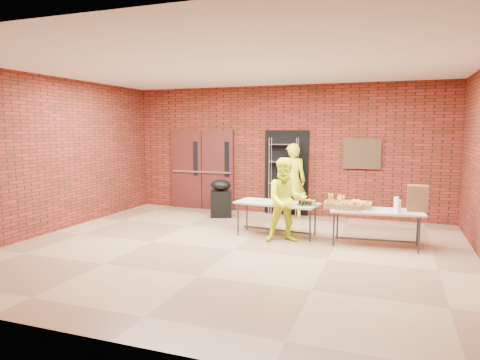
% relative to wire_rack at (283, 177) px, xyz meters
% --- Properties ---
extents(room, '(8.08, 7.08, 3.28)m').
position_rel_wire_rack_xyz_m(room, '(-0.06, -3.32, 0.64)').
color(room, '#816345').
rests_on(room, ground).
extents(double_doors, '(1.78, 0.12, 2.10)m').
position_rel_wire_rack_xyz_m(double_doors, '(-2.26, 0.12, 0.10)').
color(double_doors, '#441413').
rests_on(double_doors, room).
extents(dark_doorway, '(1.10, 0.06, 2.10)m').
position_rel_wire_rack_xyz_m(dark_doorway, '(0.04, 0.14, 0.09)').
color(dark_doorway, black).
rests_on(dark_doorway, room).
extents(bronze_plaque, '(0.85, 0.04, 0.70)m').
position_rel_wire_rack_xyz_m(bronze_plaque, '(1.84, 0.13, 0.59)').
color(bronze_plaque, '#3B2917').
rests_on(bronze_plaque, room).
extents(wire_rack, '(0.72, 0.31, 1.92)m').
position_rel_wire_rack_xyz_m(wire_rack, '(0.00, 0.00, 0.00)').
color(wire_rack, silver).
rests_on(wire_rack, room).
extents(table_left, '(1.71, 0.88, 0.67)m').
position_rel_wire_rack_xyz_m(table_left, '(0.38, -2.04, -0.34)').
color(table_left, tan).
rests_on(table_left, room).
extents(table_right, '(1.67, 0.82, 0.67)m').
position_rel_wire_rack_xyz_m(table_right, '(2.28, -2.18, -0.35)').
color(table_right, tan).
rests_on(table_right, room).
extents(basket_bananas, '(0.47, 0.37, 0.15)m').
position_rel_wire_rack_xyz_m(basket_bananas, '(1.59, -2.21, -0.23)').
color(basket_bananas, olive).
rests_on(basket_bananas, table_right).
extents(basket_oranges, '(0.48, 0.37, 0.15)m').
position_rel_wire_rack_xyz_m(basket_oranges, '(1.95, -2.12, -0.23)').
color(basket_oranges, olive).
rests_on(basket_oranges, table_right).
extents(basket_apples, '(0.45, 0.35, 0.14)m').
position_rel_wire_rack_xyz_m(basket_apples, '(1.80, -2.31, -0.23)').
color(basket_apples, olive).
rests_on(basket_apples, table_right).
extents(muffin_tray, '(0.40, 0.40, 0.10)m').
position_rel_wire_rack_xyz_m(muffin_tray, '(1.00, -2.09, -0.24)').
color(muffin_tray, '#144C1F').
rests_on(muffin_tray, table_left).
extents(napkin_box, '(0.17, 0.11, 0.06)m').
position_rel_wire_rack_xyz_m(napkin_box, '(0.02, -2.09, -0.26)').
color(napkin_box, white).
rests_on(napkin_box, table_left).
extents(coffee_dispenser, '(0.35, 0.31, 0.46)m').
position_rel_wire_rack_xyz_m(coffee_dispenser, '(2.97, -2.01, -0.06)').
color(coffee_dispenser, '#54331C').
rests_on(coffee_dispenser, table_right).
extents(cup_stack_front, '(0.07, 0.07, 0.22)m').
position_rel_wire_rack_xyz_m(cup_stack_front, '(2.66, -2.31, -0.18)').
color(cup_stack_front, white).
rests_on(cup_stack_front, table_right).
extents(cup_stack_mid, '(0.08, 0.08, 0.24)m').
position_rel_wire_rack_xyz_m(cup_stack_mid, '(2.65, -2.42, -0.17)').
color(cup_stack_mid, white).
rests_on(cup_stack_mid, table_right).
extents(cup_stack_back, '(0.08, 0.08, 0.25)m').
position_rel_wire_rack_xyz_m(cup_stack_back, '(2.62, -2.15, -0.17)').
color(cup_stack_back, white).
rests_on(cup_stack_back, table_right).
extents(covered_grill, '(0.63, 0.59, 0.92)m').
position_rel_wire_rack_xyz_m(covered_grill, '(-1.38, -0.71, -0.50)').
color(covered_grill, black).
rests_on(covered_grill, room).
extents(volunteer_woman, '(0.75, 0.59, 1.80)m').
position_rel_wire_rack_xyz_m(volunteer_woman, '(0.27, -0.22, -0.06)').
color(volunteer_woman, '#E1F21A').
rests_on(volunteer_woman, room).
extents(volunteer_man, '(0.94, 0.84, 1.59)m').
position_rel_wire_rack_xyz_m(volunteer_man, '(0.66, -2.44, -0.16)').
color(volunteer_man, '#E1F21A').
rests_on(volunteer_man, room).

